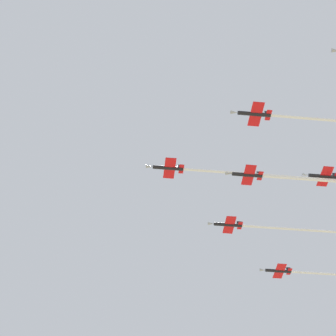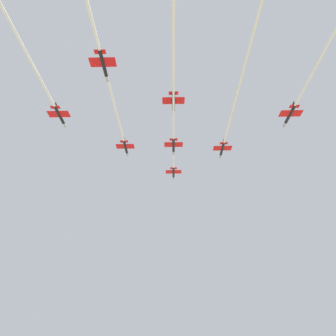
% 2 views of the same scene
% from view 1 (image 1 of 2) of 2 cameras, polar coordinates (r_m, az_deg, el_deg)
% --- Properties ---
extents(jet_lead, '(76.39, 7.56, 2.19)m').
position_cam_1_polar(jet_lead, '(153.74, 9.55, -0.69)').
color(jet_lead, black).
extents(jet_starboard_inner, '(77.52, 7.56, 2.19)m').
position_cam_1_polar(jet_starboard_inner, '(172.11, 14.88, -6.30)').
color(jet_starboard_inner, black).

